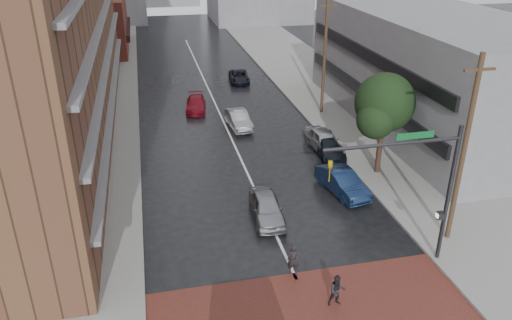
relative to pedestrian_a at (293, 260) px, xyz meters
name	(u,v)px	position (x,y,z in m)	size (l,w,h in m)	color
ground	(314,317)	(0.04, -3.00, -0.80)	(160.00, 160.00, 0.00)	black
crosswalk	(310,308)	(0.04, -2.50, -0.79)	(14.00, 5.00, 0.02)	maroon
sidewalk_west	(83,127)	(-11.46, 22.00, -0.73)	(9.00, 90.00, 0.15)	gray
sidewalk_east	(346,107)	(11.54, 22.00, -0.73)	(9.00, 90.00, 0.15)	gray
storefront_west	(95,23)	(-11.96, 51.00, 2.70)	(8.00, 16.00, 7.00)	maroon
building_east	(431,70)	(16.54, 17.00, 3.70)	(11.00, 26.00, 9.00)	gray
street_tree	(384,106)	(8.56, 9.03, 3.93)	(4.20, 4.10, 6.90)	#332319
signal_mast	(424,178)	(5.89, -0.50, 3.93)	(6.50, 0.30, 7.20)	#2D2D33
utility_pole_near	(464,151)	(8.84, 1.00, 4.34)	(1.60, 0.26, 10.00)	#473321
utility_pole_far	(325,56)	(8.84, 21.00, 4.34)	(1.60, 0.26, 10.00)	#473321
pedestrian_a	(293,260)	(0.00, 0.00, 0.00)	(0.58, 0.38, 1.60)	black
pedestrian_b	(337,291)	(1.25, -2.49, -0.04)	(0.74, 0.58, 1.53)	black
car_travel_a	(267,208)	(-0.06, 5.08, -0.09)	(1.68, 4.17, 1.42)	#94979B
car_travel_b	(238,119)	(1.03, 19.25, -0.10)	(1.49, 4.27, 1.41)	#ACB0B4
car_travel_c	(196,104)	(-1.91, 24.15, -0.19)	(1.70, 4.19, 1.22)	maroon
suv_travel	(239,77)	(3.57, 32.09, -0.20)	(1.98, 4.30, 1.19)	black
car_parked_near	(342,182)	(5.24, 7.00, -0.07)	(1.55, 4.43, 1.46)	#132343
car_parked_mid	(329,148)	(6.34, 12.35, -0.20)	(1.70, 4.17, 1.21)	black
car_parked_far	(324,140)	(6.34, 13.41, -0.03)	(1.81, 4.50, 1.53)	#B2B7BA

